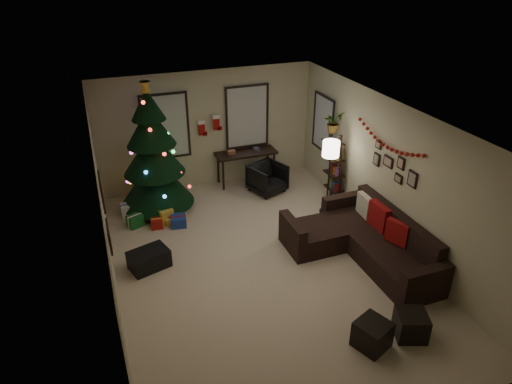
% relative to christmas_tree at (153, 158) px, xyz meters
% --- Properties ---
extents(floor, '(7.00, 7.00, 0.00)m').
position_rel_christmas_tree_xyz_m(floor, '(1.38, -2.69, -1.19)').
color(floor, '#C3AE93').
rests_on(floor, ground).
extents(ceiling, '(7.00, 7.00, 0.00)m').
position_rel_christmas_tree_xyz_m(ceiling, '(1.38, -2.69, 1.51)').
color(ceiling, white).
rests_on(ceiling, floor).
extents(wall_back, '(5.00, 0.00, 5.00)m').
position_rel_christmas_tree_xyz_m(wall_back, '(1.38, 0.81, 0.16)').
color(wall_back, '#C4BA95').
rests_on(wall_back, floor).
extents(wall_front, '(5.00, 0.00, 5.00)m').
position_rel_christmas_tree_xyz_m(wall_front, '(1.38, -6.19, 0.16)').
color(wall_front, '#C4BA95').
rests_on(wall_front, floor).
extents(wall_left, '(0.00, 7.00, 7.00)m').
position_rel_christmas_tree_xyz_m(wall_left, '(-1.12, -2.69, 0.16)').
color(wall_left, '#C4BA95').
rests_on(wall_left, floor).
extents(wall_right, '(0.00, 7.00, 7.00)m').
position_rel_christmas_tree_xyz_m(wall_right, '(3.88, -2.69, 0.16)').
color(wall_right, '#C4BA95').
rests_on(wall_right, floor).
extents(window_back_left, '(1.05, 0.06, 1.50)m').
position_rel_christmas_tree_xyz_m(window_back_left, '(0.43, 0.78, 0.36)').
color(window_back_left, '#728CB2').
rests_on(window_back_left, wall_back).
extents(window_back_right, '(1.05, 0.06, 1.50)m').
position_rel_christmas_tree_xyz_m(window_back_right, '(2.33, 0.78, 0.36)').
color(window_back_right, '#728CB2').
rests_on(window_back_right, wall_back).
extents(window_right_wall, '(0.06, 0.90, 1.30)m').
position_rel_christmas_tree_xyz_m(window_right_wall, '(3.85, -0.14, 0.31)').
color(window_right_wall, '#728CB2').
rests_on(window_right_wall, wall_right).
extents(christmas_tree, '(1.54, 1.54, 2.87)m').
position_rel_christmas_tree_xyz_m(christmas_tree, '(0.00, 0.00, 0.00)').
color(christmas_tree, black).
rests_on(christmas_tree, floor).
extents(presents, '(1.50, 1.13, 0.30)m').
position_rel_christmas_tree_xyz_m(presents, '(0.01, -0.51, -1.07)').
color(presents, silver).
rests_on(presents, floor).
extents(sofa, '(1.89, 2.75, 0.87)m').
position_rel_christmas_tree_xyz_m(sofa, '(3.22, -3.04, -0.90)').
color(sofa, black).
rests_on(sofa, floor).
extents(pillow_red_a, '(0.26, 0.43, 0.42)m').
position_rel_christmas_tree_xyz_m(pillow_red_a, '(3.59, -3.45, -0.55)').
color(pillow_red_a, maroon).
rests_on(pillow_red_a, sofa).
extents(pillow_red_b, '(0.14, 0.50, 0.50)m').
position_rel_christmas_tree_xyz_m(pillow_red_b, '(3.59, -2.89, -0.55)').
color(pillow_red_b, maroon).
rests_on(pillow_red_b, sofa).
extents(pillow_cream, '(0.15, 0.43, 0.42)m').
position_rel_christmas_tree_xyz_m(pillow_cream, '(3.59, -2.42, -0.56)').
color(pillow_cream, beige).
rests_on(pillow_cream, sofa).
extents(ottoman_near, '(0.57, 0.57, 0.41)m').
position_rel_christmas_tree_xyz_m(ottoman_near, '(2.13, -4.99, -0.98)').
color(ottoman_near, black).
rests_on(ottoman_near, floor).
extents(ottoman_far, '(0.55, 0.55, 0.40)m').
position_rel_christmas_tree_xyz_m(ottoman_far, '(2.76, -5.02, -0.99)').
color(ottoman_far, black).
rests_on(ottoman_far, floor).
extents(desk, '(1.44, 0.51, 0.78)m').
position_rel_christmas_tree_xyz_m(desk, '(2.21, 0.53, -0.50)').
color(desk, black).
rests_on(desk, floor).
extents(desk_chair, '(0.84, 0.82, 0.68)m').
position_rel_christmas_tree_xyz_m(desk_chair, '(2.50, -0.12, -0.85)').
color(desk_chair, black).
rests_on(desk_chair, floor).
extents(bookshelf, '(0.30, 0.49, 1.66)m').
position_rel_christmas_tree_xyz_m(bookshelf, '(3.68, -1.06, -0.38)').
color(bookshelf, black).
rests_on(bookshelf, floor).
extents(potted_plant, '(0.64, 0.61, 0.57)m').
position_rel_christmas_tree_xyz_m(potted_plant, '(3.68, -0.84, 0.66)').
color(potted_plant, '#4C4C4C').
rests_on(potted_plant, bookshelf).
extents(floor_lamp, '(0.34, 0.34, 1.62)m').
position_rel_christmas_tree_xyz_m(floor_lamp, '(3.33, -1.43, 0.17)').
color(floor_lamp, black).
rests_on(floor_lamp, floor).
extents(art_map, '(0.04, 0.60, 0.50)m').
position_rel_christmas_tree_xyz_m(art_map, '(-1.10, -2.03, 0.43)').
color(art_map, black).
rests_on(art_map, wall_left).
extents(art_abstract, '(0.04, 0.45, 0.35)m').
position_rel_christmas_tree_xyz_m(art_abstract, '(-1.10, -3.14, 0.26)').
color(art_abstract, black).
rests_on(art_abstract, wall_left).
extents(gallery, '(0.03, 1.25, 0.54)m').
position_rel_christmas_tree_xyz_m(gallery, '(3.86, -2.76, 0.38)').
color(gallery, black).
rests_on(gallery, wall_right).
extents(garland, '(0.08, 1.90, 0.30)m').
position_rel_christmas_tree_xyz_m(garland, '(3.83, -2.54, 0.78)').
color(garland, '#A5140C').
rests_on(garland, wall_right).
extents(stocking_left, '(0.20, 0.05, 0.36)m').
position_rel_christmas_tree_xyz_m(stocking_left, '(1.24, 0.74, 0.24)').
color(stocking_left, '#990F0C').
rests_on(stocking_left, wall_back).
extents(stocking_right, '(0.20, 0.05, 0.36)m').
position_rel_christmas_tree_xyz_m(stocking_right, '(1.57, 0.68, 0.35)').
color(stocking_right, '#990F0C').
rests_on(stocking_right, wall_back).
extents(storage_bin, '(0.77, 0.62, 0.33)m').
position_rel_christmas_tree_xyz_m(storage_bin, '(-0.52, -2.05, -1.02)').
color(storage_bin, black).
rests_on(storage_bin, floor).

